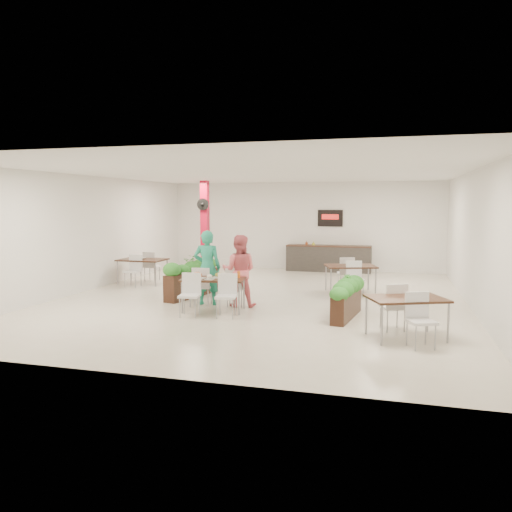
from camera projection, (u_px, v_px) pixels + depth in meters
The scene contains 12 objects.
ground at pixel (261, 299), 12.77m from camera, with size 12.00×12.00×0.00m, color beige.
room_shell at pixel (261, 220), 12.56m from camera, with size 10.10×12.10×3.22m.
red_column at pixel (205, 227), 17.03m from camera, with size 0.40×0.41×3.20m.
service_counter at pixel (329, 258), 17.87m from camera, with size 3.00×0.64×2.20m.
main_table at pixel (213, 283), 11.24m from camera, with size 1.50×1.78×0.92m.
diner_man at pixel (207, 268), 11.94m from camera, with size 0.65×0.43×1.79m, color #239B77.
diner_woman at pixel (239, 271), 11.73m from camera, with size 0.83×0.64×1.70m, color #ED6973.
planter_left at pixel (192, 277), 12.99m from camera, with size 0.76×2.07×1.11m.
planter_right at pixel (347, 295), 10.58m from camera, with size 0.59×1.78×0.93m.
side_table_a at pixel (143, 263), 15.13m from camera, with size 1.37×1.62×0.92m.
side_table_b at pixel (350, 269), 13.58m from camera, with size 1.52×1.67×0.92m.
side_table_c at pixel (406, 304), 8.94m from camera, with size 1.57×1.66×0.92m.
Camera 1 is at (3.24, -12.16, 2.42)m, focal length 35.00 mm.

